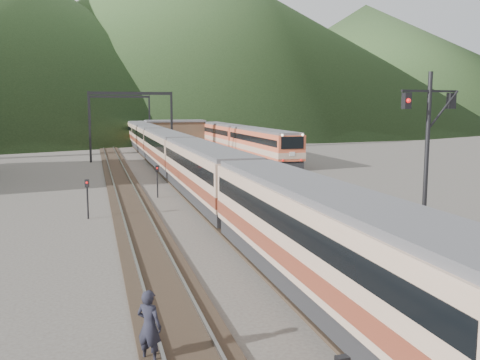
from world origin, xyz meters
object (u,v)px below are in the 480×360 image
object	(u,v)px
signal_mast	(427,152)
second_train	(240,139)
worker	(149,326)
main_train	(166,150)

from	to	relation	value
signal_mast	second_train	bearing A→B (deg)	80.93
signal_mast	worker	xyz separation A→B (m)	(-9.00, -1.80, -4.02)
main_train	second_train	distance (m)	17.89
second_train	signal_mast	bearing A→B (deg)	-99.07
second_train	signal_mast	world-z (taller)	signal_mast
worker	main_train	bearing A→B (deg)	-58.35
main_train	signal_mast	xyz separation A→B (m)	(2.97, -39.69, 3.03)
worker	signal_mast	bearing A→B (deg)	-128.79
worker	second_train	bearing A→B (deg)	-67.70
main_train	worker	distance (m)	41.94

